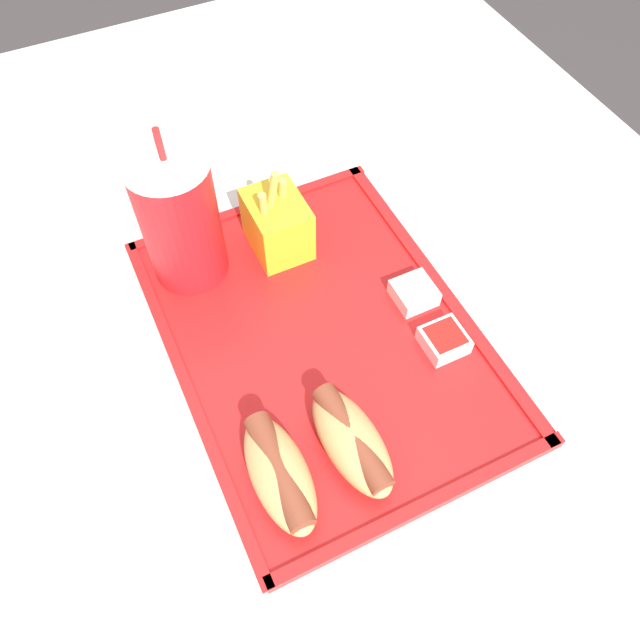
# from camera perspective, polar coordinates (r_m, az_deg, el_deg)

# --- Properties ---
(ground_plane) EXTENTS (8.00, 8.00, 0.00)m
(ground_plane) POSITION_cam_1_polar(r_m,az_deg,el_deg) (1.35, 0.47, -19.01)
(ground_plane) COLOR #383333
(dining_table) EXTENTS (1.42, 1.08, 0.73)m
(dining_table) POSITION_cam_1_polar(r_m,az_deg,el_deg) (1.00, 0.62, -13.61)
(dining_table) COLOR beige
(dining_table) RESTS_ON ground_plane
(food_tray) EXTENTS (0.42, 0.31, 0.01)m
(food_tray) POSITION_cam_1_polar(r_m,az_deg,el_deg) (0.67, -0.00, -1.65)
(food_tray) COLOR red
(food_tray) RESTS_ON dining_table
(soda_cup) EXTENTS (0.09, 0.09, 0.20)m
(soda_cup) POSITION_cam_1_polar(r_m,az_deg,el_deg) (0.68, -12.74, 9.08)
(soda_cup) COLOR red
(soda_cup) RESTS_ON food_tray
(hot_dog_far) EXTENTS (0.12, 0.05, 0.04)m
(hot_dog_far) POSITION_cam_1_polar(r_m,az_deg,el_deg) (0.58, -3.73, -13.80)
(hot_dog_far) COLOR tan
(hot_dog_far) RESTS_ON food_tray
(hot_dog_near) EXTENTS (0.12, 0.06, 0.04)m
(hot_dog_near) POSITION_cam_1_polar(r_m,az_deg,el_deg) (0.59, 2.91, -10.94)
(hot_dog_near) COLOR tan
(hot_dog_near) RESTS_ON food_tray
(fries_carton) EXTENTS (0.08, 0.06, 0.12)m
(fries_carton) POSITION_cam_1_polar(r_m,az_deg,el_deg) (0.72, -3.95, 8.75)
(fries_carton) COLOR gold
(fries_carton) RESTS_ON food_tray
(sauce_cup_mayo) EXTENTS (0.04, 0.04, 0.02)m
(sauce_cup_mayo) POSITION_cam_1_polar(r_m,az_deg,el_deg) (0.70, 8.60, 2.50)
(sauce_cup_mayo) COLOR silver
(sauce_cup_mayo) RESTS_ON food_tray
(sauce_cup_ketchup) EXTENTS (0.04, 0.04, 0.02)m
(sauce_cup_ketchup) POSITION_cam_1_polar(r_m,az_deg,el_deg) (0.67, 11.28, -1.80)
(sauce_cup_ketchup) COLOR silver
(sauce_cup_ketchup) RESTS_ON food_tray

